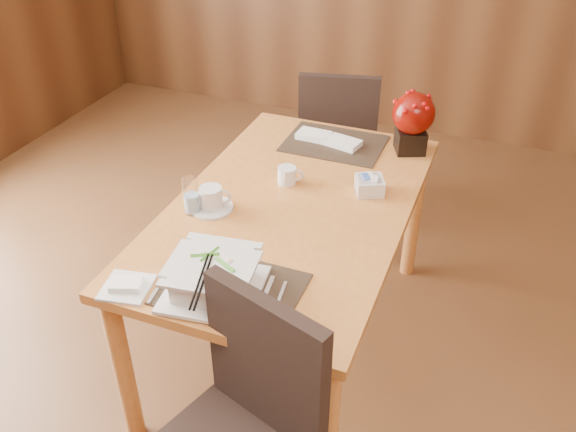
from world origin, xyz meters
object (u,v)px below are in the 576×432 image
at_px(soup_setting, 213,278).
at_px(berry_decor, 413,119).
at_px(coffee_cup, 211,200).
at_px(sugar_caddy, 370,185).
at_px(near_chair, 241,427).
at_px(bread_plate, 127,287).
at_px(dining_table, 292,224).
at_px(far_chair, 338,139).
at_px(creamer_jug, 287,175).
at_px(water_glass, 191,196).

distance_m(soup_setting, berry_decor, 1.26).
distance_m(soup_setting, coffee_cup, 0.49).
xyz_separation_m(soup_setting, berry_decor, (0.38, 1.19, 0.10)).
relative_size(sugar_caddy, berry_decor, 0.39).
bearing_deg(near_chair, bread_plate, 175.56).
bearing_deg(dining_table, far_chair, 96.84).
bearing_deg(near_chair, creamer_jug, 122.59).
distance_m(dining_table, far_chair, 1.05).
height_order(soup_setting, near_chair, near_chair).
xyz_separation_m(coffee_cup, creamer_jug, (0.20, 0.29, -0.00)).
bearing_deg(far_chair, water_glass, 66.82).
bearing_deg(creamer_jug, soup_setting, -100.49).
distance_m(bread_plate, far_chair, 1.73).
xyz_separation_m(berry_decor, bread_plate, (-0.66, -1.28, -0.15)).
bearing_deg(sugar_caddy, soup_setting, -111.52).
xyz_separation_m(dining_table, bread_plate, (-0.32, -0.67, 0.10)).
bearing_deg(dining_table, coffee_cup, -152.34).
bearing_deg(far_chair, bread_plate, 70.06).
relative_size(coffee_cup, sugar_caddy, 1.55).
bearing_deg(coffee_cup, creamer_jug, 55.48).
bearing_deg(sugar_caddy, far_chair, 114.62).
distance_m(sugar_caddy, far_chair, 0.96).
distance_m(water_glass, sugar_caddy, 0.71).
height_order(coffee_cup, creamer_jug, coffee_cup).
bearing_deg(coffee_cup, water_glass, -140.48).
relative_size(water_glass, near_chair, 0.16).
xyz_separation_m(dining_table, water_glass, (-0.34, -0.19, 0.17)).
distance_m(bread_plate, near_chair, 0.58).
relative_size(water_glass, sugar_caddy, 1.38).
relative_size(soup_setting, coffee_cup, 2.02).
bearing_deg(soup_setting, sugar_caddy, 60.95).
height_order(coffee_cup, sugar_caddy, coffee_cup).
height_order(sugar_caddy, far_chair, far_chair).
bearing_deg(creamer_jug, sugar_caddy, -4.49).
distance_m(creamer_jug, bread_plate, 0.85).
distance_m(water_glass, bread_plate, 0.48).
bearing_deg(coffee_cup, near_chair, -58.04).
xyz_separation_m(dining_table, coffee_cup, (-0.28, -0.15, 0.14)).
bearing_deg(bread_plate, near_chair, -22.91).
xyz_separation_m(creamer_jug, near_chair, (0.26, -1.03, -0.25)).
relative_size(water_glass, far_chair, 0.16).
bearing_deg(water_glass, soup_setting, -53.15).
xyz_separation_m(soup_setting, coffee_cup, (-0.23, 0.44, -0.02)).
bearing_deg(near_chair, soup_setting, 145.44).
xyz_separation_m(soup_setting, far_chair, (-0.08, 1.62, -0.29)).
xyz_separation_m(water_glass, sugar_caddy, (0.60, 0.39, -0.04)).
bearing_deg(soup_setting, bread_plate, -169.68).
distance_m(dining_table, sugar_caddy, 0.35).
bearing_deg(bread_plate, sugar_caddy, 56.15).
height_order(water_glass, far_chair, far_chair).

